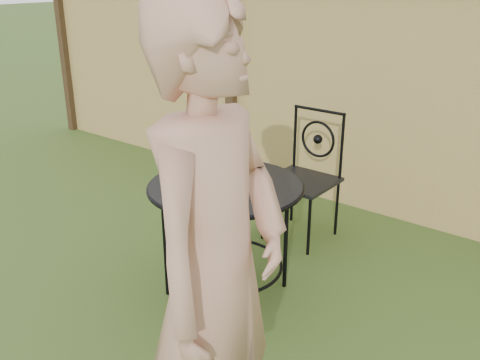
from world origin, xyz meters
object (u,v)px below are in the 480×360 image
at_px(patio_chair, 306,172).
at_px(patio_table, 226,206).
at_px(diner, 216,277).
at_px(salad_plate, 212,187).

bearing_deg(patio_chair, patio_table, -87.85).
distance_m(patio_chair, diner, 2.25).
distance_m(patio_table, salad_plate, 0.19).
xyz_separation_m(patio_chair, diner, (0.87, -2.02, 0.43)).
relative_size(patio_chair, diner, 0.51).
distance_m(patio_table, patio_chair, 0.97).
xyz_separation_m(diner, salad_plate, (-0.85, 0.95, -0.19)).
height_order(diner, salad_plate, diner).
bearing_deg(diner, patio_table, 27.49).
xyz_separation_m(patio_table, patio_chair, (-0.04, 0.96, -0.08)).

